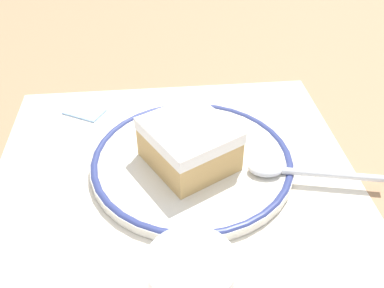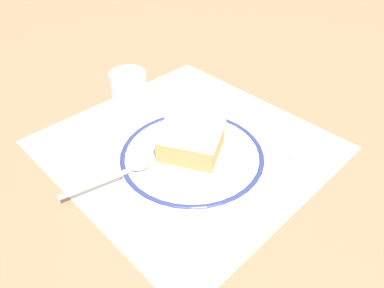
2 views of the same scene
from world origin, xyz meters
name	(u,v)px [view 1 (image 1 of 2)]	position (x,y,z in m)	size (l,w,h in m)	color
ground_plane	(177,187)	(0.00, 0.00, 0.00)	(2.40, 2.40, 0.00)	#9E7551
placemat	(177,187)	(0.00, 0.00, 0.00)	(0.41, 0.39, 0.00)	beige
plate	(192,161)	(-0.03, 0.02, 0.01)	(0.22, 0.22, 0.01)	silver
cake_slice	(189,144)	(-0.03, 0.02, 0.04)	(0.12, 0.11, 0.05)	tan
spoon	(290,170)	(0.00, 0.12, 0.02)	(0.05, 0.14, 0.01)	silver
sugar_packet	(84,110)	(-0.15, -0.11, 0.00)	(0.05, 0.03, 0.01)	#8CB2E0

